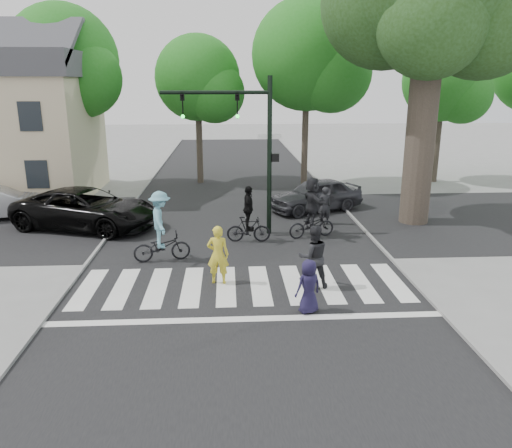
{
  "coord_description": "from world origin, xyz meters",
  "views": [
    {
      "loc": [
        -0.42,
        -12.62,
        5.75
      ],
      "look_at": [
        0.5,
        3.0,
        1.3
      ],
      "focal_mm": 35.0,
      "sensor_mm": 36.0,
      "label": 1
    }
  ],
  "objects": [
    {
      "name": "road_stem",
      "position": [
        0.0,
        5.0,
        0.01
      ],
      "size": [
        10.0,
        70.0,
        0.01
      ],
      "primitive_type": "cube",
      "color": "black",
      "rests_on": "ground"
    },
    {
      "name": "curb_right",
      "position": [
        5.05,
        5.0,
        0.05
      ],
      "size": [
        0.1,
        70.0,
        0.1
      ],
      "primitive_type": "cube",
      "color": "gray",
      "rests_on": "ground"
    },
    {
      "name": "pedestrian_child",
      "position": [
        1.62,
        -0.88,
        0.72
      ],
      "size": [
        0.82,
        0.69,
        1.44
      ],
      "primitive_type": "imported",
      "rotation": [
        0.0,
        0.0,
        3.54
      ],
      "color": "#1C1737",
      "rests_on": "ground"
    },
    {
      "name": "bg_tree_2",
      "position": [
        -1.76,
        16.62,
        5.78
      ],
      "size": [
        5.04,
        4.8,
        8.4
      ],
      "color": "brown",
      "rests_on": "ground"
    },
    {
      "name": "bg_tree_4",
      "position": [
        12.23,
        16.12,
        5.64
      ],
      "size": [
        4.83,
        4.6,
        8.15
      ],
      "color": "brown",
      "rests_on": "ground"
    },
    {
      "name": "car_grey",
      "position": [
        3.66,
        9.67,
        0.75
      ],
      "size": [
        4.76,
        3.41,
        1.5
      ],
      "primitive_type": "imported",
      "rotation": [
        0.0,
        0.0,
        -1.16
      ],
      "color": "#35353A",
      "rests_on": "ground"
    },
    {
      "name": "road_cross",
      "position": [
        0.0,
        8.0,
        0.01
      ],
      "size": [
        70.0,
        10.0,
        0.01
      ],
      "primitive_type": "cube",
      "color": "black",
      "rests_on": "ground"
    },
    {
      "name": "house",
      "position": [
        -11.49,
        13.98,
        3.8
      ],
      "size": [
        8.4,
        8.1,
        8.82
      ],
      "color": "beige",
      "rests_on": "ground"
    },
    {
      "name": "crosswalk",
      "position": [
        0.0,
        0.66,
        0.01
      ],
      "size": [
        10.0,
        3.85,
        0.01
      ],
      "color": "silver",
      "rests_on": "ground"
    },
    {
      "name": "traffic_signal",
      "position": [
        0.35,
        6.2,
        3.9
      ],
      "size": [
        4.45,
        0.29,
        6.0
      ],
      "color": "black",
      "rests_on": "ground"
    },
    {
      "name": "curb_left",
      "position": [
        -5.05,
        5.0,
        0.05
      ],
      "size": [
        0.1,
        70.0,
        0.1
      ],
      "primitive_type": "cube",
      "color": "gray",
      "rests_on": "ground"
    },
    {
      "name": "car_suv",
      "position": [
        -6.14,
        7.36,
        0.82
      ],
      "size": [
        6.43,
        4.47,
        1.63
      ],
      "primitive_type": "imported",
      "rotation": [
        0.0,
        0.0,
        1.24
      ],
      "color": "black",
      "rests_on": "ground"
    },
    {
      "name": "cyclist_right",
      "position": [
        2.79,
        5.59,
        1.04
      ],
      "size": [
        1.95,
        1.8,
        2.33
      ],
      "color": "black",
      "rests_on": "ground"
    },
    {
      "name": "cyclist_mid",
      "position": [
        0.35,
        5.16,
        0.87
      ],
      "size": [
        1.64,
        1.0,
        2.12
      ],
      "color": "black",
      "rests_on": "ground"
    },
    {
      "name": "ground",
      "position": [
        0.0,
        0.0,
        0.0
      ],
      "size": [
        120.0,
        120.0,
        0.0
      ],
      "primitive_type": "plane",
      "color": "gray",
      "rests_on": "ground"
    },
    {
      "name": "bystander_dark",
      "position": [
        3.61,
        7.36,
        0.8
      ],
      "size": [
        0.65,
        0.5,
        1.6
      ],
      "primitive_type": "imported",
      "rotation": [
        0.0,
        0.0,
        3.35
      ],
      "color": "black",
      "rests_on": "ground"
    },
    {
      "name": "pedestrian_adult",
      "position": [
        2.01,
        0.75,
        0.93
      ],
      "size": [
        0.98,
        0.8,
        1.87
      ],
      "primitive_type": "imported",
      "rotation": [
        0.0,
        0.0,
        3.24
      ],
      "color": "black",
      "rests_on": "ground"
    },
    {
      "name": "cyclist_left",
      "position": [
        -2.62,
        3.26,
        1.03
      ],
      "size": [
        1.96,
        1.32,
        2.37
      ],
      "color": "black",
      "rests_on": "ground"
    },
    {
      "name": "pedestrian_woman",
      "position": [
        -0.72,
        1.22,
        0.89
      ],
      "size": [
        0.69,
        0.5,
        1.77
      ],
      "primitive_type": "imported",
      "rotation": [
        0.0,
        0.0,
        3.03
      ],
      "color": "gold",
      "rests_on": "ground"
    },
    {
      "name": "bg_tree_3",
      "position": [
        4.31,
        15.27,
        6.94
      ],
      "size": [
        6.3,
        6.0,
        10.2
      ],
      "color": "brown",
      "rests_on": "ground"
    },
    {
      "name": "bg_tree_1",
      "position": [
        -8.7,
        15.48,
        6.65
      ],
      "size": [
        6.09,
        5.8,
        9.8
      ],
      "color": "brown",
      "rests_on": "ground"
    }
  ]
}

